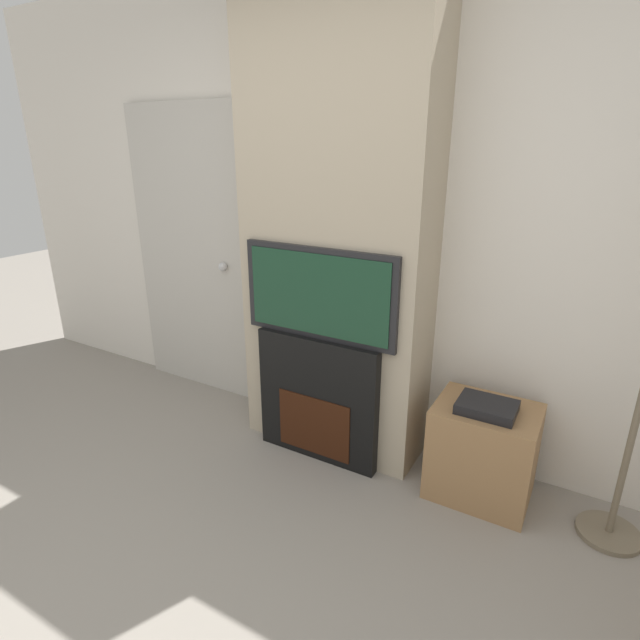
% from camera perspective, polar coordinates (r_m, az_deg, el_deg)
% --- Properties ---
extents(wall_back, '(6.00, 0.06, 2.70)m').
position_cam_1_polar(wall_back, '(2.92, 4.03, 11.78)').
color(wall_back, silver).
rests_on(wall_back, ground_plane).
extents(chimney_breast, '(1.05, 0.37, 2.70)m').
position_cam_1_polar(chimney_breast, '(2.73, 1.99, 11.26)').
color(chimney_breast, tan).
rests_on(chimney_breast, ground_plane).
extents(fireplace, '(0.74, 0.15, 0.74)m').
position_cam_1_polar(fireplace, '(2.89, -0.01, -8.87)').
color(fireplace, black).
rests_on(fireplace, ground_plane).
extents(television, '(0.90, 0.07, 0.50)m').
position_cam_1_polar(television, '(2.65, -0.03, 3.04)').
color(television, black).
rests_on(television, fireplace).
extents(media_stand, '(0.50, 0.39, 0.56)m').
position_cam_1_polar(media_stand, '(2.77, 18.09, -13.98)').
color(media_stand, '#997047').
rests_on(media_stand, ground_plane).
extents(entry_door, '(0.95, 0.09, 2.00)m').
position_cam_1_polar(entry_door, '(3.67, -14.63, 7.25)').
color(entry_door, '#BCB7AD').
rests_on(entry_door, ground_plane).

